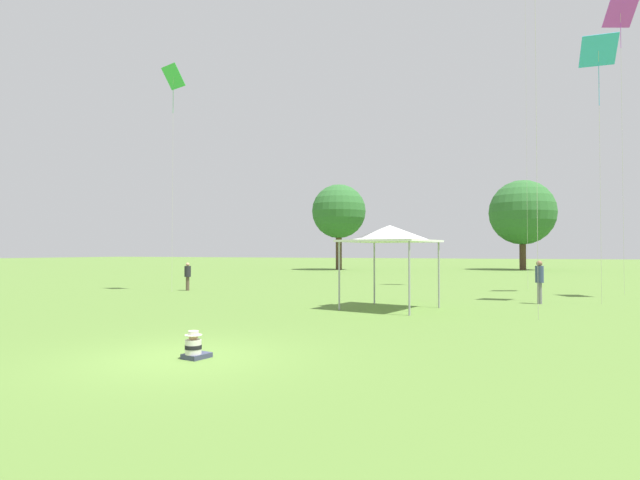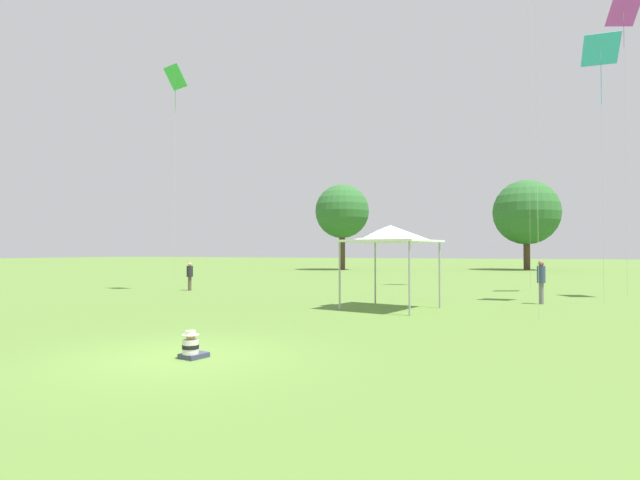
{
  "view_description": "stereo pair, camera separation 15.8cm",
  "coord_description": "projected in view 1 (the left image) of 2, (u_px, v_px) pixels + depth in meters",
  "views": [
    {
      "loc": [
        6.66,
        -8.45,
        2.2
      ],
      "look_at": [
        0.1,
        7.28,
        2.59
      ],
      "focal_mm": 28.0,
      "sensor_mm": 36.0,
      "label": 1
    },
    {
      "loc": [
        6.8,
        -8.38,
        2.2
      ],
      "look_at": [
        0.1,
        7.28,
        2.59
      ],
      "focal_mm": 28.0,
      "sensor_mm": 36.0,
      "label": 2
    }
  ],
  "objects": [
    {
      "name": "ground_plane",
      "position": [
        180.0,
        358.0,
        10.31
      ],
      "size": [
        300.0,
        300.0,
        0.0
      ],
      "primitive_type": "plane",
      "color": "#567A33"
    },
    {
      "name": "seated_toddler",
      "position": [
        194.0,
        347.0,
        10.21
      ],
      "size": [
        0.5,
        0.58,
        0.58
      ],
      "rotation": [
        0.0,
        0.0,
        -0.18
      ],
      "color": "#383D56",
      "rests_on": "ground"
    },
    {
      "name": "person_standing_1",
      "position": [
        188.0,
        274.0,
        27.98
      ],
      "size": [
        0.45,
        0.45,
        1.57
      ],
      "rotation": [
        0.0,
        0.0,
        3.45
      ],
      "color": "brown",
      "rests_on": "ground"
    },
    {
      "name": "person_standing_2",
      "position": [
        539.0,
        278.0,
        20.88
      ],
      "size": [
        0.45,
        0.45,
        1.82
      ],
      "rotation": [
        0.0,
        0.0,
        4.23
      ],
      "color": "slate",
      "rests_on": "ground"
    },
    {
      "name": "canopy_tent",
      "position": [
        390.0,
        234.0,
        19.08
      ],
      "size": [
        3.69,
        3.69,
        3.2
      ],
      "rotation": [
        0.0,
        0.0,
        -0.2
      ],
      "color": "white",
      "rests_on": "ground"
    },
    {
      "name": "kite_0",
      "position": [
        599.0,
        55.0,
        20.86
      ],
      "size": [
        1.44,
        1.08,
        11.11
      ],
      "rotation": [
        0.0,
        0.0,
        2.43
      ],
      "color": "#339EDB",
      "rests_on": "ground"
    },
    {
      "name": "kite_1",
      "position": [
        620.0,
        19.0,
        25.16
      ],
      "size": [
        1.66,
        1.38,
        14.83
      ],
      "rotation": [
        0.0,
        0.0,
        2.75
      ],
      "color": "#B738C6",
      "rests_on": "ground"
    },
    {
      "name": "kite_5",
      "position": [
        173.0,
        81.0,
        27.47
      ],
      "size": [
        1.44,
        1.07,
        12.38
      ],
      "rotation": [
        0.0,
        0.0,
        2.06
      ],
      "color": "green",
      "rests_on": "ground"
    },
    {
      "name": "distant_tree_0",
      "position": [
        522.0,
        213.0,
        59.39
      ],
      "size": [
        7.69,
        7.69,
        10.71
      ],
      "color": "#473323",
      "rests_on": "ground"
    },
    {
      "name": "distant_tree_1",
      "position": [
        339.0,
        212.0,
        59.7
      ],
      "size": [
        6.44,
        6.44,
        10.23
      ],
      "color": "#473323",
      "rests_on": "ground"
    }
  ]
}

